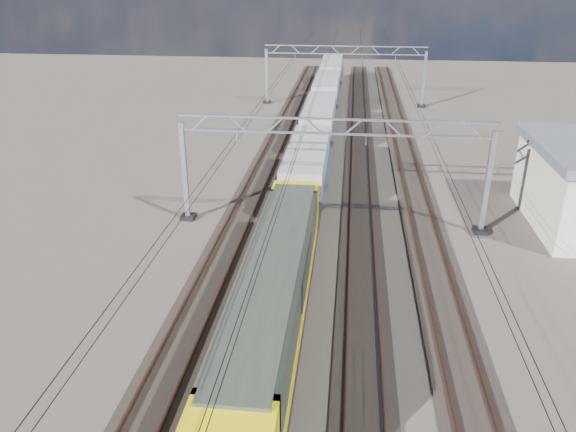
# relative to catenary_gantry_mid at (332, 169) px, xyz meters

# --- Properties ---
(ground) EXTENTS (160.00, 160.00, 0.00)m
(ground) POSITION_rel_catenary_gantry_mid_xyz_m (-0.00, -4.00, -3.91)
(ground) COLOR #2C2621
(ground) RESTS_ON ground
(track_outer_west) EXTENTS (2.60, 140.00, 0.30)m
(track_outer_west) POSITION_rel_catenary_gantry_mid_xyz_m (-6.00, -4.00, -3.83)
(track_outer_west) COLOR black
(track_outer_west) RESTS_ON ground
(track_loco) EXTENTS (2.60, 140.00, 0.30)m
(track_loco) POSITION_rel_catenary_gantry_mid_xyz_m (-2.00, -4.00, -3.83)
(track_loco) COLOR black
(track_loco) RESTS_ON ground
(track_inner_east) EXTENTS (2.60, 140.00, 0.30)m
(track_inner_east) POSITION_rel_catenary_gantry_mid_xyz_m (2.00, -4.00, -3.83)
(track_inner_east) COLOR black
(track_inner_east) RESTS_ON ground
(track_outer_east) EXTENTS (2.60, 140.00, 0.30)m
(track_outer_east) POSITION_rel_catenary_gantry_mid_xyz_m (6.00, -4.00, -3.83)
(track_outer_east) COLOR black
(track_outer_east) RESTS_ON ground
(catenary_gantry_mid) EXTENTS (19.90, 0.90, 7.11)m
(catenary_gantry_mid) POSITION_rel_catenary_gantry_mid_xyz_m (0.00, 0.00, 0.00)
(catenary_gantry_mid) COLOR #9CA4AB
(catenary_gantry_mid) RESTS_ON ground
(catenary_gantry_far) EXTENTS (19.90, 0.90, 7.11)m
(catenary_gantry_far) POSITION_rel_catenary_gantry_mid_xyz_m (0.00, 36.00, 0.00)
(catenary_gantry_far) COLOR #9CA4AB
(catenary_gantry_far) RESTS_ON ground
(overhead_wires) EXTENTS (12.03, 140.00, 0.53)m
(overhead_wires) POSITION_rel_catenary_gantry_mid_xyz_m (-0.00, 4.00, 1.84)
(overhead_wires) COLOR black
(overhead_wires) RESTS_ON ground
(locomotive) EXTENTS (2.76, 21.10, 3.62)m
(locomotive) POSITION_rel_catenary_gantry_mid_xyz_m (-2.00, -12.29, -1.58)
(locomotive) COLOR black
(locomotive) RESTS_ON ground
(hopper_wagon_lead) EXTENTS (3.38, 13.00, 3.25)m
(hopper_wagon_lead) POSITION_rel_catenary_gantry_mid_xyz_m (-2.00, 5.40, -1.67)
(hopper_wagon_lead) COLOR black
(hopper_wagon_lead) RESTS_ON ground
(hopper_wagon_mid) EXTENTS (3.38, 13.00, 3.25)m
(hopper_wagon_mid) POSITION_rel_catenary_gantry_mid_xyz_m (-2.00, 19.60, -1.67)
(hopper_wagon_mid) COLOR black
(hopper_wagon_mid) RESTS_ON ground
(hopper_wagon_third) EXTENTS (3.38, 13.00, 3.25)m
(hopper_wagon_third) POSITION_rel_catenary_gantry_mid_xyz_m (-2.00, 33.80, -1.67)
(hopper_wagon_third) COLOR black
(hopper_wagon_third) RESTS_ON ground
(hopper_wagon_fourth) EXTENTS (3.38, 13.00, 3.25)m
(hopper_wagon_fourth) POSITION_rel_catenary_gantry_mid_xyz_m (-2.00, 48.00, -1.67)
(hopper_wagon_fourth) COLOR black
(hopper_wagon_fourth) RESTS_ON ground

